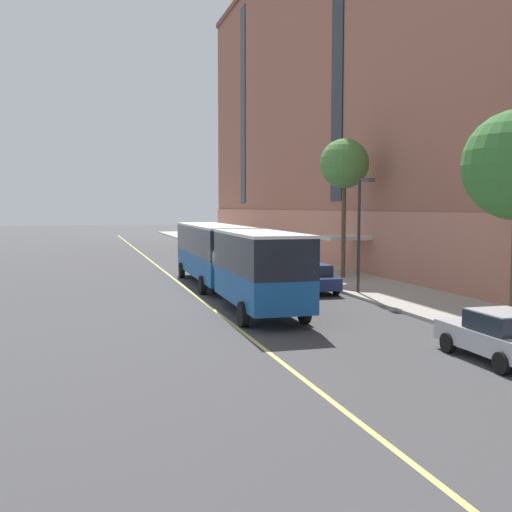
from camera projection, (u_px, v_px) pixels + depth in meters
The scene contains 12 objects.
ground_plane at pixel (228, 301), 29.74m from camera, with size 260.00×260.00×0.00m, color #424244.
sidewalk at pixel (369, 286), 35.18m from camera, with size 5.32×160.00×0.15m, color #ADA89E.
city_bus at pixel (227, 256), 31.83m from camera, with size 3.16×20.49×3.62m.
parked_car_navy_0 at pixel (269, 264), 41.28m from camera, with size 2.12×4.65×1.56m.
parked_car_black_1 at pixel (205, 245), 61.79m from camera, with size 2.10×4.64×1.56m.
parked_car_navy_3 at pixel (312, 278), 32.98m from camera, with size 2.10×4.62×1.56m.
parked_car_red_4 at pixel (219, 249), 55.85m from camera, with size 2.05×4.43×1.56m.
parked_car_silver_5 at pixel (500, 336), 18.15m from camera, with size 2.05×4.26×1.56m.
street_tree_mid_block at pixel (344, 165), 38.18m from camera, with size 3.15×3.15×8.88m.
street_lamp at pixel (361, 222), 31.33m from camera, with size 0.36×1.48×6.05m.
fire_hydrant at pixel (294, 268), 41.13m from camera, with size 0.42×0.24×0.72m.
lane_centerline at pixel (194, 294), 32.28m from camera, with size 0.16×140.00×0.01m, color #E0D66B.
Camera 1 is at (-6.87, -28.67, 4.68)m, focal length 42.00 mm.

